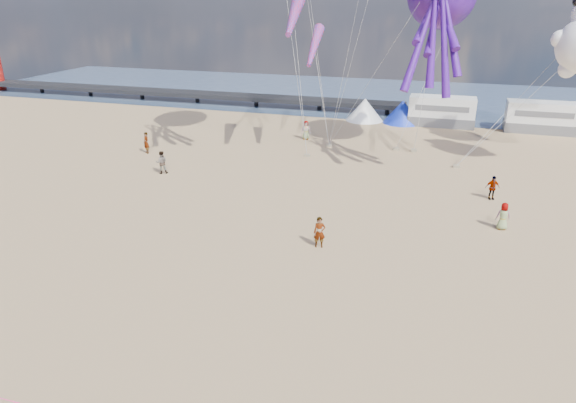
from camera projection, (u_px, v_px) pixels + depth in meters
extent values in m
plane|color=tan|center=(250.00, 348.00, 19.90)|extent=(120.00, 120.00, 0.00)
plane|color=#354866|center=(397.00, 97.00, 68.66)|extent=(120.00, 120.00, 0.00)
cube|color=black|center=(169.00, 93.00, 66.13)|extent=(60.00, 3.00, 0.50)
cube|color=silver|center=(442.00, 111.00, 53.17)|extent=(6.60, 2.50, 3.00)
cube|color=silver|center=(541.00, 117.00, 50.60)|extent=(6.60, 2.50, 3.00)
cone|color=white|center=(365.00, 109.00, 55.46)|extent=(4.00, 4.00, 2.40)
cone|color=#1933CC|center=(402.00, 112.00, 54.37)|extent=(4.00, 4.00, 2.40)
imported|color=tan|center=(320.00, 232.00, 27.57)|extent=(0.72, 0.57, 1.73)
imported|color=#7F6659|center=(306.00, 130.00, 48.32)|extent=(0.75, 0.61, 1.77)
imported|color=#7F6659|center=(162.00, 162.00, 39.02)|extent=(1.02, 0.90, 1.76)
imported|color=#7F6659|center=(492.00, 188.00, 34.08)|extent=(1.20, 0.91, 1.64)
imported|color=#7F6659|center=(146.00, 143.00, 44.03)|extent=(1.72, 1.40, 1.84)
imported|color=#7F6659|center=(503.00, 216.00, 29.68)|extent=(0.64, 0.45, 1.64)
cube|color=gray|center=(307.00, 156.00, 43.32)|extent=(0.50, 0.35, 0.22)
cube|color=gray|center=(414.00, 150.00, 44.77)|extent=(0.50, 0.35, 0.22)
cube|color=gray|center=(456.00, 166.00, 40.63)|extent=(0.50, 0.35, 0.22)
cube|color=gray|center=(396.00, 149.00, 45.19)|extent=(0.50, 0.35, 0.22)
cube|color=gray|center=(329.00, 145.00, 46.22)|extent=(0.50, 0.35, 0.22)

